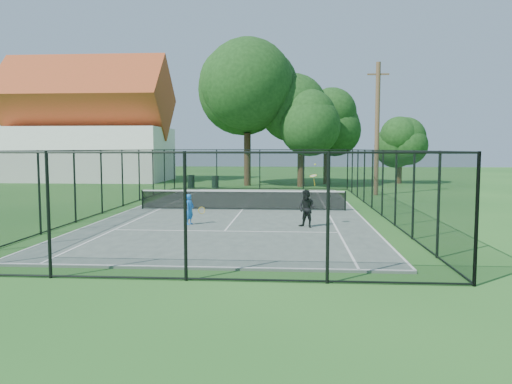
# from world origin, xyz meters

# --- Properties ---
(ground) EXTENTS (120.00, 120.00, 0.00)m
(ground) POSITION_xyz_m (0.00, 0.00, 0.00)
(ground) COLOR #1F531C
(tennis_court) EXTENTS (11.00, 24.00, 0.06)m
(tennis_court) POSITION_xyz_m (0.00, 0.00, 0.03)
(tennis_court) COLOR #4C5A53
(tennis_court) RESTS_ON ground
(tennis_net) EXTENTS (10.08, 0.08, 0.95)m
(tennis_net) POSITION_xyz_m (0.00, 0.00, 0.58)
(tennis_net) COLOR black
(tennis_net) RESTS_ON tennis_court
(fence) EXTENTS (13.10, 26.10, 3.00)m
(fence) POSITION_xyz_m (0.00, 0.00, 1.50)
(fence) COLOR black
(fence) RESTS_ON ground
(tree_near_left) EXTENTS (7.76, 7.76, 10.11)m
(tree_near_left) POSITION_xyz_m (-1.28, 16.76, 6.23)
(tree_near_left) COLOR #332114
(tree_near_left) RESTS_ON ground
(tree_near_mid) EXTENTS (6.12, 6.12, 8.01)m
(tree_near_mid) POSITION_xyz_m (3.12, 15.70, 4.93)
(tree_near_mid) COLOR #332114
(tree_near_mid) RESTS_ON ground
(tree_near_right) EXTENTS (5.48, 5.48, 7.56)m
(tree_near_right) POSITION_xyz_m (5.38, 19.16, 4.80)
(tree_near_right) COLOR #332114
(tree_near_right) RESTS_ON ground
(tree_far_right) EXTENTS (3.91, 3.91, 5.17)m
(tree_far_right) POSITION_xyz_m (11.72, 20.26, 3.19)
(tree_far_right) COLOR #332114
(tree_far_right) RESTS_ON ground
(building) EXTENTS (15.30, 8.15, 11.87)m
(building) POSITION_xyz_m (-17.00, 22.00, 4.93)
(building) COLOR silver
(building) RESTS_ON ground
(trash_bin_left) EXTENTS (0.58, 0.58, 1.02)m
(trash_bin_left) POSITION_xyz_m (-5.37, 13.69, 0.52)
(trash_bin_left) COLOR black
(trash_bin_left) RESTS_ON ground
(trash_bin_right) EXTENTS (0.58, 0.58, 0.93)m
(trash_bin_right) POSITION_xyz_m (-3.58, 14.30, 0.47)
(trash_bin_right) COLOR black
(trash_bin_right) RESTS_ON ground
(utility_pole) EXTENTS (1.40, 0.30, 8.61)m
(utility_pole) POSITION_xyz_m (7.93, 9.00, 4.37)
(utility_pole) COLOR #4C3823
(utility_pole) RESTS_ON ground
(player_blue) EXTENTS (0.79, 0.51, 1.21)m
(player_blue) POSITION_xyz_m (-1.58, -4.91, 0.66)
(player_blue) COLOR blue
(player_blue) RESTS_ON tennis_court
(player_black) EXTENTS (0.88, 1.06, 2.41)m
(player_black) POSITION_xyz_m (3.00, -5.28, 0.78)
(player_black) COLOR black
(player_black) RESTS_ON tennis_court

